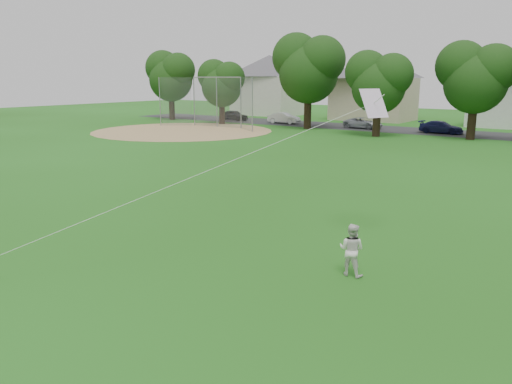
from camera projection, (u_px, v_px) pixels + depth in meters
The scene contains 8 objects.
ground at pixel (148, 278), 13.38m from camera, with size 160.00×160.00×0.00m, color #1E5413.
street at pixel (490, 135), 46.43m from camera, with size 90.00×7.00×0.01m, color #2D2D30.
dirt_infield at pixel (183, 131), 50.36m from camera, with size 18.00×18.00×0.02m, color #9E7F51.
older_boy at pixel (351, 250), 13.45m from camera, with size 0.71×0.55×1.45m, color silver.
kite at pixel (198, 174), 14.36m from camera, with size 3.69×5.39×12.16m.
baseball_backstop at pixel (213, 103), 53.53m from camera, with size 12.09×2.83×5.30m.
parked_cars at pixel (385, 124), 51.18m from camera, with size 45.75×2.25×1.28m.
house_row at pixel (508, 80), 53.60m from camera, with size 76.36×13.55×10.07m.
Camera 1 is at (9.74, -8.39, 5.26)m, focal length 35.00 mm.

